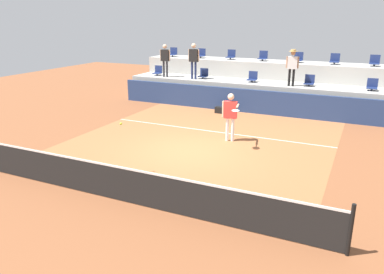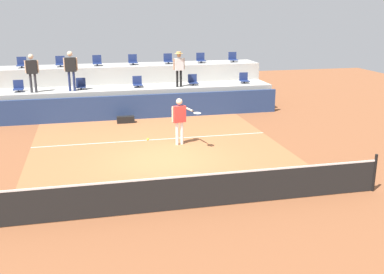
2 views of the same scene
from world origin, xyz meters
The scene contains 25 objects.
ground_plane centered at (0.00, 0.00, 0.00)m, with size 40.00×40.00×0.00m, color brown.
court_inner_paint centered at (0.00, 1.00, 0.00)m, with size 9.00×10.00×0.01m, color #A36038.
court_service_line centered at (0.00, 2.40, 0.01)m, with size 9.00×0.06×0.00m, color silver.
tennis_net centered at (0.00, -4.00, 0.50)m, with size 10.48×0.08×1.07m.
sponsor_backboard centered at (0.00, 6.00, 0.55)m, with size 13.00×0.16×1.10m, color navy.
seating_tier_lower centered at (0.00, 7.30, 0.62)m, with size 13.00×1.80×1.25m, color #ADAAA3.
seating_tier_upper centered at (0.00, 9.10, 1.05)m, with size 13.00×1.80×2.10m, color #ADAAA3.
stadium_chair_lower_far_left centered at (-5.38, 7.23, 1.46)m, with size 0.44×0.40×0.52m.
stadium_chair_lower_left centered at (-2.64, 7.23, 1.46)m, with size 0.44×0.40×0.52m.
stadium_chair_lower_center centered at (-0.01, 7.23, 1.46)m, with size 0.44×0.40×0.52m.
stadium_chair_lower_right centered at (2.70, 7.23, 1.46)m, with size 0.44×0.40×0.52m.
stadium_chair_lower_far_right centered at (5.34, 7.23, 1.46)m, with size 0.44×0.40×0.52m.
stadium_chair_upper_far_left centered at (-5.37, 9.03, 2.31)m, with size 0.44×0.40×0.52m.
stadium_chair_upper_left centered at (-3.57, 9.03, 2.31)m, with size 0.44×0.40×0.52m.
stadium_chair_upper_mid_left centered at (-1.80, 9.03, 2.31)m, with size 0.44×0.40×0.52m.
stadium_chair_upper_center centered at (-0.02, 9.03, 2.31)m, with size 0.44×0.40×0.52m.
stadium_chair_upper_mid_right centered at (1.81, 9.03, 2.31)m, with size 0.44×0.40×0.52m.
stadium_chair_upper_right centered at (3.55, 9.03, 2.31)m, with size 0.44×0.40×0.52m.
stadium_chair_upper_far_right centered at (5.32, 9.03, 2.31)m, with size 0.44×0.40×0.52m.
tennis_player centered at (0.88, 1.55, 1.07)m, with size 0.93×1.16×1.74m.
spectator_in_white centered at (-4.68, 6.85, 2.28)m, with size 0.60×0.23×1.71m.
spectator_in_grey centered at (-3.02, 6.85, 2.35)m, with size 0.62×0.25×1.80m.
spectator_with_hat centered at (1.93, 6.85, 2.26)m, with size 0.57×0.44×1.67m.
tennis_ball centered at (-0.85, -2.58, 1.50)m, with size 0.07×0.07×0.07m.
equipment_bag centered at (-0.80, 5.33, 0.15)m, with size 0.76×0.28×0.30m, color black.
Camera 1 is at (5.13, -10.73, 4.27)m, focal length 35.13 mm.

